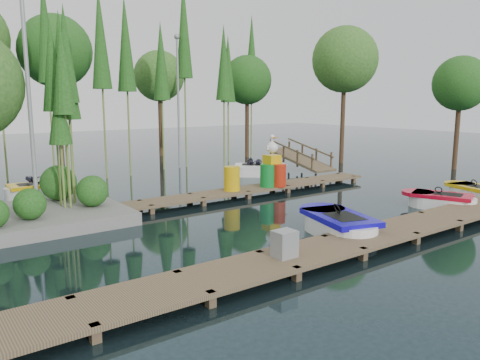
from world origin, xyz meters
TOP-DOWN VIEW (x-y plane):
  - ground_plane at (0.00, 0.00)m, footprint 90.00×90.00m
  - near_dock at (0.00, -4.50)m, footprint 18.00×1.50m
  - far_dock at (1.00, 2.50)m, footprint 15.00×1.20m
  - tree_screen at (-2.04, 10.60)m, footprint 34.42×18.53m
  - lamp_island at (-5.50, 2.50)m, footprint 0.30×0.30m
  - lamp_rear at (4.00, 11.00)m, footprint 0.30×0.30m
  - ramp at (9.00, 6.50)m, footprint 1.50×3.94m
  - boat_blue at (1.06, -3.39)m, footprint 2.07×3.18m
  - boat_red at (6.51, -3.20)m, footprint 1.97×2.73m
  - boat_yellow_near at (8.94, -3.18)m, footprint 1.66×2.68m
  - boat_yellow_far at (-4.43, 7.17)m, footprint 2.60×1.19m
  - boat_white_far at (5.72, 6.18)m, footprint 2.84×2.64m
  - utility_cabinet at (-1.94, -4.50)m, footprint 0.49×0.42m
  - yellow_barrel at (1.58, 2.50)m, footprint 0.62×0.62m
  - drum_cluster at (3.53, 2.34)m, footprint 1.21×1.11m
  - seagull_post at (4.19, 2.50)m, footprint 0.55×0.30m

SIDE VIEW (x-z plane):
  - ground_plane at x=0.00m, z-range 0.00..0.00m
  - far_dock at x=1.00m, z-range -0.02..0.48m
  - near_dock at x=0.00m, z-range -0.02..0.48m
  - boat_red at x=6.51m, z-range -0.18..0.66m
  - boat_yellow_near at x=8.94m, z-range -0.18..0.66m
  - boat_yellow_far at x=-4.43m, z-range -0.37..0.92m
  - boat_white_far at x=5.72m, z-range -0.35..0.92m
  - boat_blue at x=1.06m, z-range -0.21..0.78m
  - ramp at x=9.00m, z-range -0.16..1.33m
  - utility_cabinet at x=-1.94m, z-range 0.30..0.90m
  - yellow_barrel at x=1.58m, z-range 0.30..1.24m
  - seagull_post at x=4.19m, z-range 0.45..1.33m
  - drum_cluster at x=3.53m, z-range -0.13..1.96m
  - lamp_island at x=-5.50m, z-range 0.64..7.89m
  - lamp_rear at x=4.00m, z-range 0.64..7.89m
  - tree_screen at x=-2.04m, z-range 0.96..11.27m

